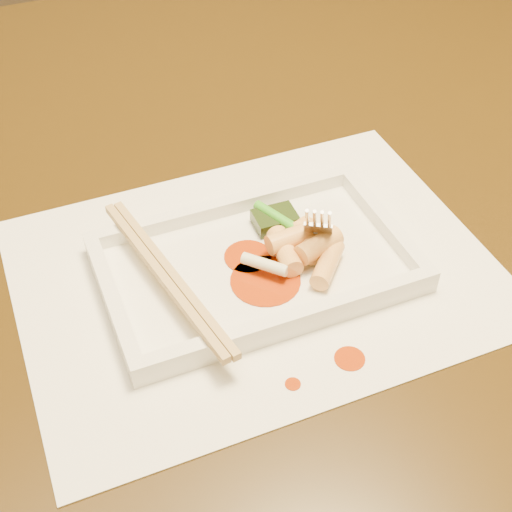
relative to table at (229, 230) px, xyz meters
name	(u,v)px	position (x,y,z in m)	size (l,w,h in m)	color
floor	(239,507)	(0.00, 0.00, -0.66)	(4.00, 4.00, 0.02)	#593316
table	(229,230)	(0.00, 0.00, 0.00)	(1.40, 0.90, 0.75)	black
placemat	(256,272)	(-0.04, -0.17, 0.10)	(0.40, 0.30, 0.00)	white
sauce_splatter_a	(350,359)	(-0.01, -0.28, 0.10)	(0.02, 0.02, 0.00)	#AC3205
sauce_splatter_b	(293,384)	(-0.06, -0.29, 0.10)	(0.01, 0.01, 0.00)	#AC3205
plate_base	(256,268)	(-0.04, -0.17, 0.11)	(0.26, 0.16, 0.01)	white
plate_rim_far	(225,207)	(-0.04, -0.09, 0.12)	(0.26, 0.01, 0.01)	white
plate_rim_near	(292,320)	(-0.04, -0.24, 0.12)	(0.26, 0.01, 0.01)	white
plate_rim_left	(112,300)	(-0.16, -0.17, 0.12)	(0.01, 0.14, 0.01)	white
plate_rim_right	(384,222)	(0.09, -0.17, 0.12)	(0.01, 0.14, 0.01)	white
veg_piece	(275,219)	(0.00, -0.13, 0.12)	(0.04, 0.03, 0.01)	black
scallion_white	(265,264)	(-0.03, -0.18, 0.12)	(0.01, 0.01, 0.04)	#EAEACC
scallion_green	(292,226)	(0.01, -0.15, 0.12)	(0.01, 0.01, 0.09)	#2F9718
chopstick_a	(162,276)	(-0.12, -0.17, 0.13)	(0.01, 0.20, 0.01)	tan
chopstick_b	(171,273)	(-0.11, -0.17, 0.13)	(0.01, 0.20, 0.01)	tan
fork	(326,164)	(0.03, -0.15, 0.18)	(0.09, 0.10, 0.14)	silver
sauce_blob_0	(248,256)	(-0.04, -0.16, 0.11)	(0.04, 0.04, 0.00)	#AC3205
sauce_blob_1	(265,281)	(-0.04, -0.19, 0.11)	(0.06, 0.06, 0.00)	#AC3205
rice_cake_0	(327,264)	(0.02, -0.20, 0.12)	(0.02, 0.02, 0.05)	#FECF76
rice_cake_1	(316,236)	(0.02, -0.17, 0.12)	(0.02, 0.02, 0.04)	#FECF76
rice_cake_2	(319,245)	(0.02, -0.18, 0.13)	(0.02, 0.02, 0.04)	#FECF76
rice_cake_3	(308,240)	(0.01, -0.17, 0.12)	(0.02, 0.02, 0.04)	#FECF76
rice_cake_4	(285,251)	(-0.01, -0.17, 0.12)	(0.02, 0.02, 0.05)	#FECF76
rice_cake_5	(293,238)	(0.00, -0.16, 0.13)	(0.02, 0.02, 0.05)	#FECF76
rice_cake_6	(304,242)	(0.01, -0.17, 0.12)	(0.02, 0.02, 0.04)	#FECF76
rice_cake_7	(306,242)	(0.01, -0.17, 0.12)	(0.02, 0.02, 0.04)	#FECF76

